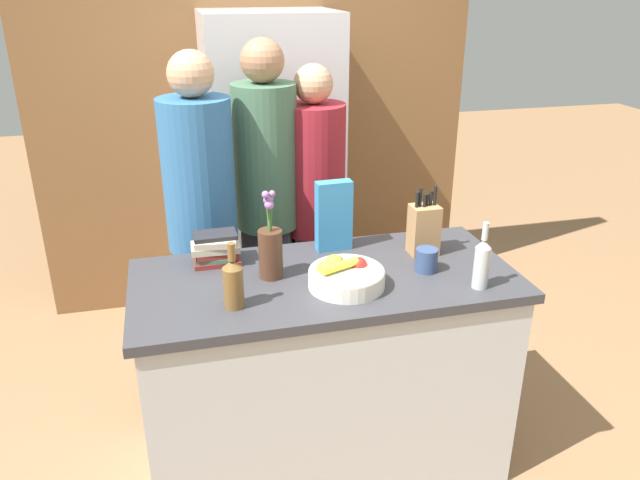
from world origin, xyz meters
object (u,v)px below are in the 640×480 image
at_px(fruit_bowl, 345,275).
at_px(knife_block, 424,229).
at_px(flower_vase, 270,250).
at_px(cereal_box, 334,216).
at_px(book_stack, 216,248).
at_px(person_at_sink, 202,217).
at_px(coffee_mug, 426,260).
at_px(bottle_vinegar, 233,282).
at_px(refrigerator, 273,175).
at_px(person_in_red_tee, 314,206).
at_px(bottle_oil, 482,262).
at_px(person_in_blue, 267,196).

distance_m(fruit_bowl, knife_block, 0.47).
bearing_deg(flower_vase, cereal_box, 33.04).
relative_size(book_stack, person_at_sink, 0.12).
bearing_deg(person_at_sink, fruit_bowl, -33.20).
relative_size(coffee_mug, bottle_vinegar, 0.51).
distance_m(book_stack, person_at_sink, 0.39).
bearing_deg(cereal_box, coffee_mug, -44.25).
bearing_deg(person_at_sink, book_stack, -63.52).
relative_size(flower_vase, cereal_box, 1.18).
xyz_separation_m(book_stack, bottle_vinegar, (0.03, -0.39, 0.03)).
height_order(refrigerator, person_in_red_tee, refrigerator).
bearing_deg(bottle_oil, book_stack, 154.07).
bearing_deg(fruit_bowl, person_in_blue, 100.02).
bearing_deg(person_at_sink, refrigerator, 80.56).
relative_size(refrigerator, person_at_sink, 1.06).
distance_m(fruit_bowl, bottle_vinegar, 0.44).
height_order(flower_vase, person_at_sink, person_at_sink).
distance_m(flower_vase, coffee_mug, 0.63).
bearing_deg(person_in_blue, knife_block, -26.29).
xyz_separation_m(person_in_blue, person_in_red_tee, (0.25, 0.03, -0.08)).
distance_m(cereal_box, person_at_sink, 0.66).
distance_m(cereal_box, person_in_red_tee, 0.58).
height_order(flower_vase, person_in_blue, person_in_blue).
height_order(person_in_blue, person_in_red_tee, person_in_blue).
relative_size(refrigerator, fruit_bowl, 6.29).
distance_m(refrigerator, person_at_sink, 0.90).
distance_m(cereal_box, bottle_oil, 0.67).
relative_size(bottle_oil, bottle_vinegar, 1.07).
bearing_deg(bottle_vinegar, fruit_bowl, 8.10).
distance_m(bottle_oil, person_in_red_tee, 1.13).
distance_m(refrigerator, flower_vase, 1.37).
bearing_deg(refrigerator, flower_vase, -100.38).
relative_size(bottle_oil, person_in_blue, 0.15).
xyz_separation_m(bottle_vinegar, person_in_blue, (0.28, 0.94, -0.01)).
xyz_separation_m(book_stack, person_in_red_tee, (0.56, 0.58, -0.06)).
bearing_deg(bottle_vinegar, knife_block, 18.05).
bearing_deg(cereal_box, bottle_oil, -47.32).
bearing_deg(fruit_bowl, bottle_oil, -15.56).
bearing_deg(coffee_mug, bottle_vinegar, -172.00).
distance_m(bottle_oil, person_at_sink, 1.32).
bearing_deg(bottle_vinegar, person_at_sink, 94.15).
bearing_deg(coffee_mug, cereal_box, 135.75).
distance_m(cereal_box, book_stack, 0.52).
height_order(fruit_bowl, person_in_red_tee, person_in_red_tee).
xyz_separation_m(bottle_vinegar, person_in_red_tee, (0.53, 0.97, -0.10)).
bearing_deg(person_in_red_tee, cereal_box, -98.36).
height_order(bottle_oil, bottle_vinegar, bottle_oil).
distance_m(person_in_blue, person_in_red_tee, 0.26).
xyz_separation_m(refrigerator, person_in_blue, (-0.14, -0.60, 0.08)).
relative_size(cereal_box, person_in_blue, 0.17).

